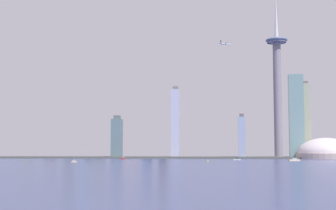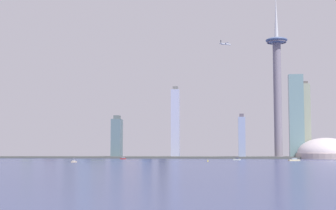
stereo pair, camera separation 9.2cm
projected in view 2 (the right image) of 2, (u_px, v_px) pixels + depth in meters
name	position (u px, v px, depth m)	size (l,w,h in m)	color
ground_plane	(49.00, 170.00, 420.16)	(6000.00, 6000.00, 0.00)	navy
waterfront_pier	(151.00, 157.00, 961.03)	(905.74, 79.88, 3.63)	#535652
observation_tower	(277.00, 77.00, 939.35)	(40.43, 40.43, 307.09)	gray
stadium_dome	(326.00, 154.00, 907.19)	(105.39, 105.39, 55.34)	#B6A39D
skyscraper_0	(242.00, 137.00, 942.12)	(12.81, 22.86, 82.87)	#8E9DC5
skyscraper_1	(27.00, 140.00, 1048.57)	(15.50, 21.16, 70.78)	#969D85
skyscraper_2	(131.00, 135.00, 1054.44)	(24.93, 21.73, 94.10)	beige
skyscraper_3	(70.00, 130.00, 1039.93)	(18.73, 20.95, 129.96)	slate
skyscraper_4	(147.00, 138.00, 1063.91)	(18.40, 18.56, 87.25)	#4C6A90
skyscraper_5	(164.00, 132.00, 1043.95)	(18.16, 26.53, 112.63)	gray
skyscraper_6	(296.00, 116.00, 942.95)	(26.75, 15.75, 156.28)	gray
skyscraper_7	(98.00, 143.00, 1059.16)	(24.53, 26.94, 72.41)	#6E7957
skyscraper_8	(86.00, 116.00, 1086.59)	(26.90, 20.92, 176.39)	#9EB3C4
skyscraper_9	(175.00, 123.00, 985.54)	(15.66, 22.37, 139.08)	#ABB2D4
skyscraper_10	(50.00, 145.00, 1037.42)	(20.14, 14.11, 50.34)	gray
skyscraper_11	(117.00, 138.00, 970.17)	(18.39, 25.49, 81.57)	slate
skyscraper_12	(306.00, 120.00, 977.12)	(17.62, 16.70, 148.18)	#9FA78E
boat_0	(123.00, 158.00, 866.95)	(10.39, 6.41, 9.42)	red
boat_1	(294.00, 160.00, 740.55)	(17.75, 10.87, 3.95)	beige
boat_3	(74.00, 162.00, 652.44)	(5.16, 9.59, 6.61)	beige
boat_4	(237.00, 159.00, 789.08)	(11.31, 6.55, 10.79)	white
channel_buoy_0	(208.00, 160.00, 702.63)	(1.57, 1.57, 2.76)	yellow
airplane	(225.00, 44.00, 926.62)	(21.24, 19.70, 7.30)	silver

